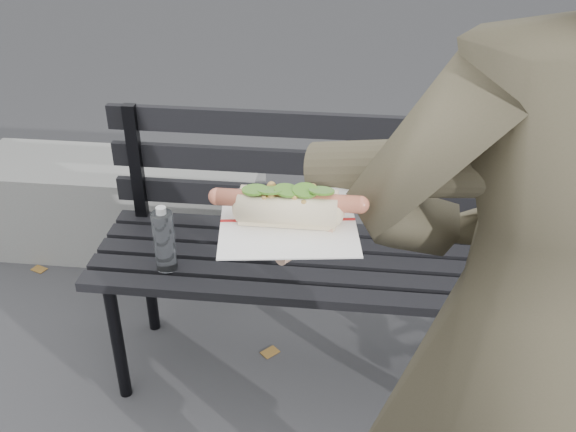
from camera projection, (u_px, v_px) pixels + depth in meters
The scene contains 4 objects.
park_bench at pixel (333, 235), 2.11m from camera, with size 1.50×0.44×0.88m.
concrete_block at pixel (123, 206), 2.92m from camera, with size 1.20×0.40×0.40m, color slate.
person at pixel (530, 338), 1.14m from camera, with size 0.66×0.43×1.80m, color #46422F.
held_hotdog at pixel (428, 180), 0.97m from camera, with size 0.63×0.31×0.20m.
Camera 1 is at (0.14, -0.82, 1.66)m, focal length 42.00 mm.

